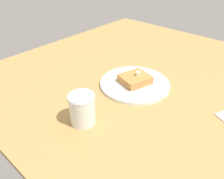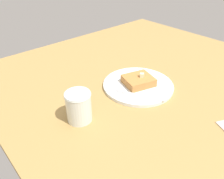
# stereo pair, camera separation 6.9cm
# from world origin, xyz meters

# --- Properties ---
(table_surface) EXTENTS (1.12, 1.12, 0.02)m
(table_surface) POSITION_xyz_m (0.00, 0.00, 0.01)
(table_surface) COLOR #A88449
(table_surface) RESTS_ON ground
(plate) EXTENTS (0.25, 0.25, 0.01)m
(plate) POSITION_xyz_m (-0.01, 0.10, 0.02)
(plate) COLOR white
(plate) RESTS_ON table_surface
(toast_slice_center) EXTENTS (0.11, 0.12, 0.03)m
(toast_slice_center) POSITION_xyz_m (-0.01, 0.10, 0.04)
(toast_slice_center) COLOR #BD7D3E
(toast_slice_center) RESTS_ON plate
(butter_pat_primary) EXTENTS (0.02, 0.02, 0.01)m
(butter_pat_primary) POSITION_xyz_m (-0.01, 0.09, 0.06)
(butter_pat_primary) COLOR #F3E5B7
(butter_pat_primary) RESTS_ON toast_slice_center
(fork) EXTENTS (0.15, 0.09, 0.00)m
(fork) POSITION_xyz_m (-0.05, 0.16, 0.03)
(fork) COLOR silver
(fork) RESTS_ON plate
(syrup_jar) EXTENTS (0.07, 0.07, 0.09)m
(syrup_jar) POSITION_xyz_m (-0.01, 0.35, 0.06)
(syrup_jar) COLOR #5E2709
(syrup_jar) RESTS_ON table_surface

